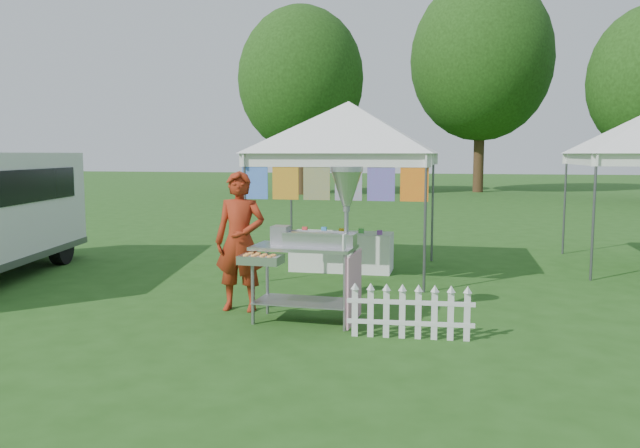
# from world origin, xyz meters

# --- Properties ---
(ground) EXTENTS (120.00, 120.00, 0.00)m
(ground) POSITION_xyz_m (0.00, 0.00, 0.00)
(ground) COLOR #224D16
(ground) RESTS_ON ground
(canopy_main) EXTENTS (4.24, 4.24, 3.45)m
(canopy_main) POSITION_xyz_m (0.00, 3.49, 2.99)
(canopy_main) COLOR #59595E
(canopy_main) RESTS_ON ground
(tree_left) EXTENTS (6.40, 6.40, 9.53)m
(tree_left) POSITION_xyz_m (-6.00, 24.00, 5.83)
(tree_left) COLOR #3D2A16
(tree_left) RESTS_ON ground
(tree_mid) EXTENTS (7.60, 7.60, 11.52)m
(tree_mid) POSITION_xyz_m (3.00, 28.00, 7.14)
(tree_mid) COLOR #3D2A16
(tree_mid) RESTS_ON ground
(donut_cart) EXTENTS (1.43, 0.91, 1.94)m
(donut_cart) POSITION_xyz_m (0.25, 0.05, 1.14)
(donut_cart) COLOR gray
(donut_cart) RESTS_ON ground
(vendor) EXTENTS (0.70, 0.47, 1.87)m
(vendor) POSITION_xyz_m (-0.93, 0.46, 0.93)
(vendor) COLOR maroon
(vendor) RESTS_ON ground
(picket_fence) EXTENTS (1.44, 0.12, 0.56)m
(picket_fence) POSITION_xyz_m (1.39, -0.37, 0.29)
(picket_fence) COLOR silver
(picket_fence) RESTS_ON ground
(display_table) EXTENTS (1.80, 0.70, 0.69)m
(display_table) POSITION_xyz_m (-0.13, 3.58, 0.34)
(display_table) COLOR white
(display_table) RESTS_ON ground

